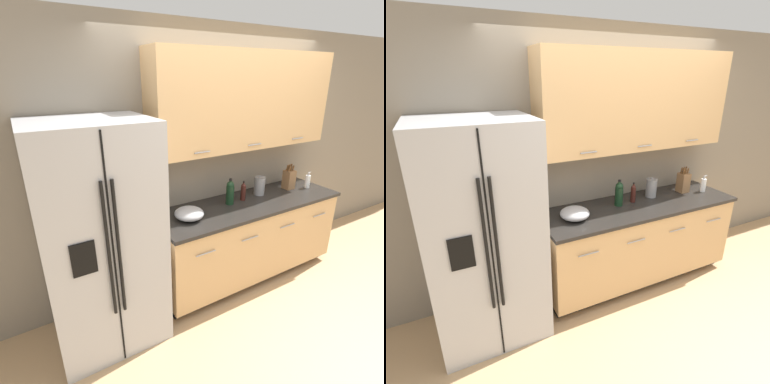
# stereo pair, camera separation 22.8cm
# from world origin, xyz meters

# --- Properties ---
(ground_plane) EXTENTS (14.00, 14.00, 0.00)m
(ground_plane) POSITION_xyz_m (0.00, 0.00, 0.00)
(ground_plane) COLOR tan
(wall_back) EXTENTS (10.00, 0.39, 2.60)m
(wall_back) POSITION_xyz_m (0.05, 1.19, 1.49)
(wall_back) COLOR gray
(wall_back) RESTS_ON ground_plane
(counter_unit) EXTENTS (2.12, 0.64, 0.90)m
(counter_unit) POSITION_xyz_m (0.16, 0.90, 0.45)
(counter_unit) COLOR black
(counter_unit) RESTS_ON ground_plane
(refrigerator) EXTENTS (0.87, 0.74, 1.86)m
(refrigerator) POSITION_xyz_m (-1.41, 0.85, 0.93)
(refrigerator) COLOR #B2B2B5
(refrigerator) RESTS_ON ground_plane
(knife_block) EXTENTS (0.11, 0.11, 0.29)m
(knife_block) POSITION_xyz_m (0.81, 0.97, 1.01)
(knife_block) COLOR olive
(knife_block) RESTS_ON counter_unit
(wine_bottle) EXTENTS (0.08, 0.08, 0.27)m
(wine_bottle) POSITION_xyz_m (-0.06, 0.96, 1.02)
(wine_bottle) COLOR black
(wine_bottle) RESTS_ON counter_unit
(soap_dispenser) EXTENTS (0.06, 0.06, 0.19)m
(soap_dispenser) POSITION_xyz_m (1.03, 0.88, 0.97)
(soap_dispenser) COLOR white
(soap_dispenser) RESTS_ON counter_unit
(oil_bottle) EXTENTS (0.05, 0.05, 0.21)m
(oil_bottle) POSITION_xyz_m (0.13, 0.97, 0.99)
(oil_bottle) COLOR #3D1914
(oil_bottle) RESTS_ON counter_unit
(steel_canister) EXTENTS (0.12, 0.12, 0.22)m
(steel_canister) POSITION_xyz_m (0.39, 1.01, 1.00)
(steel_canister) COLOR gray
(steel_canister) RESTS_ON counter_unit
(mixing_bowl) EXTENTS (0.27, 0.27, 0.11)m
(mixing_bowl) POSITION_xyz_m (-0.59, 0.88, 0.95)
(mixing_bowl) COLOR #A3A3A5
(mixing_bowl) RESTS_ON counter_unit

